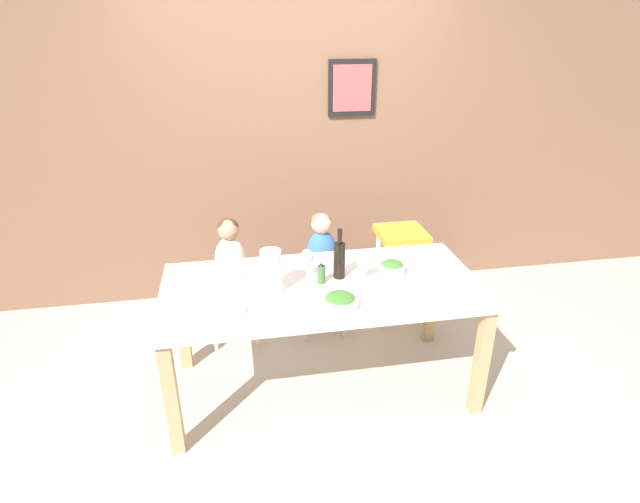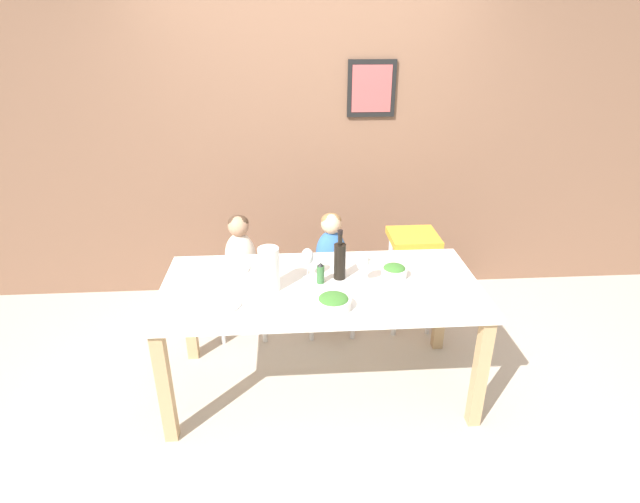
% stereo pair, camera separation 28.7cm
% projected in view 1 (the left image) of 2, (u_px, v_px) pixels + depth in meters
% --- Properties ---
extents(ground_plane, '(14.00, 14.00, 0.00)m').
position_uv_depth(ground_plane, '(322.00, 386.00, 3.21)').
color(ground_plane, '#BCB2A3').
extents(wall_back, '(10.00, 0.09, 2.70)m').
position_uv_depth(wall_back, '(290.00, 132.00, 3.86)').
color(wall_back, brown).
rests_on(wall_back, ground_plane).
extents(dining_table, '(1.85, 0.87, 0.75)m').
position_uv_depth(dining_table, '(322.00, 298.00, 2.93)').
color(dining_table, white).
rests_on(dining_table, ground_plane).
extents(chair_far_left, '(0.40, 0.40, 0.45)m').
position_uv_depth(chair_far_left, '(233.00, 291.00, 3.56)').
color(chair_far_left, silver).
rests_on(chair_far_left, ground_plane).
extents(chair_far_center, '(0.40, 0.40, 0.45)m').
position_uv_depth(chair_far_center, '(321.00, 283.00, 3.67)').
color(chair_far_center, silver).
rests_on(chair_far_center, ground_plane).
extents(chair_right_highchair, '(0.34, 0.34, 0.76)m').
position_uv_depth(chair_right_highchair, '(400.00, 252.00, 3.67)').
color(chair_right_highchair, silver).
rests_on(chair_right_highchair, ground_plane).
extents(person_child_left, '(0.22, 0.17, 0.47)m').
position_uv_depth(person_child_left, '(230.00, 251.00, 3.43)').
color(person_child_left, beige).
rests_on(person_child_left, chair_far_left).
extents(person_child_center, '(0.22, 0.17, 0.47)m').
position_uv_depth(person_child_center, '(321.00, 244.00, 3.54)').
color(person_child_center, '#3366B2').
rests_on(person_child_center, chair_far_center).
extents(wine_bottle, '(0.07, 0.07, 0.31)m').
position_uv_depth(wine_bottle, '(339.00, 259.00, 2.92)').
color(wine_bottle, black).
rests_on(wine_bottle, dining_table).
extents(paper_towel_roll, '(0.12, 0.12, 0.26)m').
position_uv_depth(paper_towel_roll, '(271.00, 272.00, 2.76)').
color(paper_towel_roll, white).
rests_on(paper_towel_roll, dining_table).
extents(wine_glass_near, '(0.07, 0.07, 0.19)m').
position_uv_depth(wine_glass_near, '(363.00, 260.00, 2.88)').
color(wine_glass_near, white).
rests_on(wine_glass_near, dining_table).
extents(wine_glass_far, '(0.07, 0.07, 0.19)m').
position_uv_depth(wine_glass_far, '(307.00, 258.00, 2.91)').
color(wine_glass_far, white).
rests_on(wine_glass_far, dining_table).
extents(salad_bowl_large, '(0.19, 0.19, 0.08)m').
position_uv_depth(salad_bowl_large, '(340.00, 301.00, 2.65)').
color(salad_bowl_large, white).
rests_on(salad_bowl_large, dining_table).
extents(salad_bowl_small, '(0.15, 0.15, 0.08)m').
position_uv_depth(salad_bowl_small, '(392.00, 267.00, 3.01)').
color(salad_bowl_small, white).
rests_on(salad_bowl_small, dining_table).
extents(dinner_plate_front_left, '(0.20, 0.20, 0.01)m').
position_uv_depth(dinner_plate_front_left, '(227.00, 310.00, 2.62)').
color(dinner_plate_front_left, silver).
rests_on(dinner_plate_front_left, dining_table).
extents(dinner_plate_back_left, '(0.20, 0.20, 0.01)m').
position_uv_depth(dinner_plate_back_left, '(230.00, 273.00, 3.00)').
color(dinner_plate_back_left, silver).
rests_on(dinner_plate_back_left, dining_table).
extents(condiment_bottle_hot_sauce, '(0.04, 0.04, 0.13)m').
position_uv_depth(condiment_bottle_hot_sauce, '(321.00, 273.00, 2.88)').
color(condiment_bottle_hot_sauce, '#336633').
rests_on(condiment_bottle_hot_sauce, dining_table).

